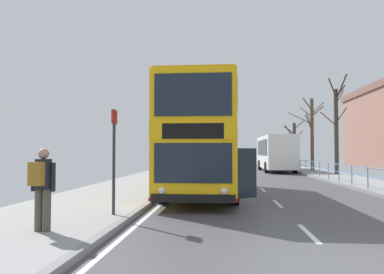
{
  "coord_description": "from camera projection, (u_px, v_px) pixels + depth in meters",
  "views": [
    {
      "loc": [
        -1.85,
        -6.08,
        1.78
      ],
      "look_at": [
        -3.1,
        9.33,
        2.37
      ],
      "focal_mm": 36.12,
      "sensor_mm": 36.0,
      "label": 1
    }
  ],
  "objects": [
    {
      "name": "pedestrian_railing_far_kerb",
      "position": [
        359.0,
        172.0,
        17.92
      ],
      "size": [
        0.05,
        27.55,
        1.0
      ],
      "color": "#598CC6",
      "rests_on": "ground"
    },
    {
      "name": "pedestrian_with_backpack",
      "position": [
        42.0,
        183.0,
        7.96
      ],
      "size": [
        0.55,
        0.54,
        1.71
      ],
      "color": "#4C473D",
      "rests_on": "ground"
    },
    {
      "name": "bus_stop_sign_near",
      "position": [
        114.0,
        150.0,
        10.15
      ],
      "size": [
        0.08,
        0.44,
        2.76
      ],
      "color": "#2D2D33",
      "rests_on": "ground"
    },
    {
      "name": "bare_tree_far_00",
      "position": [
        312.0,
        131.0,
        33.59
      ],
      "size": [
        3.19,
        1.99,
        6.29
      ],
      "color": "brown",
      "rests_on": "ground"
    },
    {
      "name": "ground",
      "position": [
        298.0,
        266.0,
        5.9
      ],
      "size": [
        15.8,
        140.0,
        0.2
      ],
      "color": "#48484D"
    },
    {
      "name": "double_decker_bus_main",
      "position": [
        204.0,
        140.0,
        16.06
      ],
      "size": [
        3.26,
        10.27,
        4.33
      ],
      "color": "#F4B20F",
      "rests_on": "ground"
    },
    {
      "name": "bare_tree_far_01",
      "position": [
        294.0,
        143.0,
        43.73
      ],
      "size": [
        2.39,
        2.1,
        5.16
      ],
      "color": "#423328",
      "rests_on": "ground"
    },
    {
      "name": "background_bus_far_lane",
      "position": [
        276.0,
        152.0,
        34.91
      ],
      "size": [
        2.66,
        9.26,
        3.18
      ],
      "color": "white",
      "rests_on": "ground"
    },
    {
      "name": "bare_tree_far_02",
      "position": [
        336.0,
        126.0,
        28.49
      ],
      "size": [
        2.39,
        3.3,
        7.25
      ],
      "color": "#423328",
      "rests_on": "ground"
    }
  ]
}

